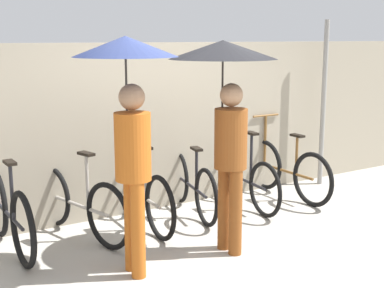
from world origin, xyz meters
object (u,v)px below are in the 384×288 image
at_px(pedestrian_center, 225,85).
at_px(parked_bicycle_2, 140,194).
at_px(parked_bicycle_4, 243,178).
at_px(pedestrian_leading, 129,94).
at_px(parked_bicycle_3, 191,185).
at_px(parked_bicycle_1, 78,203).
at_px(parked_bicycle_5, 287,170).
at_px(parked_bicycle_0, 9,214).

bearing_deg(pedestrian_center, parked_bicycle_2, 107.99).
height_order(parked_bicycle_4, pedestrian_leading, pedestrian_leading).
distance_m(parked_bicycle_3, pedestrian_leading, 2.14).
relative_size(parked_bicycle_2, parked_bicycle_3, 1.09).
height_order(parked_bicycle_1, parked_bicycle_3, parked_bicycle_3).
bearing_deg(parked_bicycle_2, parked_bicycle_5, -88.66).
distance_m(parked_bicycle_5, pedestrian_center, 2.40).
bearing_deg(pedestrian_center, parked_bicycle_1, 132.87).
bearing_deg(pedestrian_leading, parked_bicycle_5, 26.46).
height_order(parked_bicycle_0, parked_bicycle_1, parked_bicycle_0).
bearing_deg(pedestrian_leading, parked_bicycle_4, 32.99).
distance_m(parked_bicycle_1, pedestrian_leading, 1.66).
height_order(parked_bicycle_0, parked_bicycle_5, parked_bicycle_5).
xyz_separation_m(parked_bicycle_0, parked_bicycle_5, (3.60, -0.09, -0.02)).
relative_size(parked_bicycle_0, parked_bicycle_3, 1.06).
xyz_separation_m(pedestrian_leading, pedestrian_center, (1.01, -0.03, 0.03)).
bearing_deg(pedestrian_leading, parked_bicycle_1, 103.22).
xyz_separation_m(parked_bicycle_4, parked_bicycle_5, (0.72, -0.02, 0.01)).
xyz_separation_m(parked_bicycle_0, parked_bicycle_1, (0.72, 0.00, -0.02)).
bearing_deg(parked_bicycle_2, parked_bicycle_3, -83.19).
bearing_deg(parked_bicycle_4, parked_bicycle_5, -85.19).
bearing_deg(parked_bicycle_1, pedestrian_center, -148.71).
height_order(parked_bicycle_3, pedestrian_leading, pedestrian_leading).
relative_size(parked_bicycle_0, parked_bicycle_5, 1.03).
bearing_deg(parked_bicycle_3, pedestrian_leading, 141.38).
distance_m(parked_bicycle_2, pedestrian_center, 1.73).
xyz_separation_m(parked_bicycle_3, pedestrian_leading, (-1.33, -1.09, 1.27)).
relative_size(parked_bicycle_0, parked_bicycle_1, 1.01).
xyz_separation_m(parked_bicycle_5, pedestrian_leading, (-2.77, -0.98, 1.26)).
height_order(parked_bicycle_4, pedestrian_center, pedestrian_center).
xyz_separation_m(parked_bicycle_4, pedestrian_center, (-1.03, -1.03, 1.30)).
bearing_deg(parked_bicycle_1, parked_bicycle_5, -106.16).
xyz_separation_m(parked_bicycle_0, parked_bicycle_2, (1.44, -0.03, -0.01)).
relative_size(parked_bicycle_4, parked_bicycle_5, 1.00).
relative_size(parked_bicycle_5, pedestrian_leading, 0.78).
bearing_deg(parked_bicycle_0, pedestrian_center, -121.75).
bearing_deg(parked_bicycle_0, parked_bicycle_2, -92.02).
relative_size(parked_bicycle_1, parked_bicycle_2, 0.97).
bearing_deg(parked_bicycle_2, parked_bicycle_1, 90.70).
xyz_separation_m(parked_bicycle_0, parked_bicycle_4, (2.88, -0.07, -0.02)).
bearing_deg(pedestrian_center, parked_bicycle_0, 146.38).
bearing_deg(parked_bicycle_4, parked_bicycle_3, 89.00).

